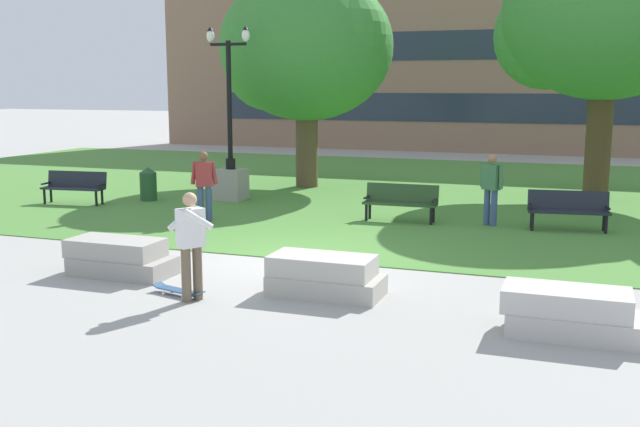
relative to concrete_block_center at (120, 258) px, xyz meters
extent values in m
plane|color=#A3A09B|center=(2.41, 2.07, -0.31)|extent=(140.00, 140.00, 0.00)
cube|color=#4C8438|center=(2.41, 12.07, -0.30)|extent=(40.00, 20.00, 0.02)
cube|color=#9E9991|center=(0.06, 0.00, -0.15)|extent=(1.80, 0.90, 0.32)
cube|color=#A6A098|center=(-0.07, 0.00, 0.17)|extent=(1.66, 0.83, 0.32)
cube|color=#B2ADA3|center=(3.88, 0.01, -0.15)|extent=(1.80, 0.90, 0.32)
cube|color=#BBB6AB|center=(3.81, 0.01, 0.17)|extent=(1.66, 0.83, 0.32)
cube|color=#BCB7B2|center=(7.69, -0.72, -0.15)|extent=(1.80, 0.90, 0.32)
cube|color=beige|center=(7.55, -0.72, 0.17)|extent=(1.66, 0.83, 0.32)
cylinder|color=brown|center=(1.96, -1.08, 0.12)|extent=(0.15, 0.15, 0.86)
cylinder|color=brown|center=(2.07, -0.91, 0.12)|extent=(0.15, 0.15, 0.86)
cube|color=white|center=(2.01, -0.99, 0.85)|extent=(0.41, 0.47, 0.60)
cylinder|color=white|center=(1.88, -0.98, 1.00)|extent=(0.35, 0.49, 0.39)
cylinder|color=white|center=(2.15, -1.00, 1.00)|extent=(0.35, 0.49, 0.39)
sphere|color=tan|center=(2.01, -0.99, 1.29)|extent=(0.22, 0.22, 0.22)
cube|color=#2D4C75|center=(1.66, -0.82, -0.22)|extent=(0.82, 0.41, 0.02)
cube|color=#2D4C75|center=(1.23, -0.70, -0.20)|extent=(0.17, 0.22, 0.06)
cube|color=#2D4C75|center=(2.09, -0.95, -0.20)|extent=(0.17, 0.22, 0.06)
cylinder|color=silver|center=(1.42, -0.87, -0.28)|extent=(0.06, 0.04, 0.06)
cylinder|color=silver|center=(1.48, -0.66, -0.28)|extent=(0.06, 0.04, 0.06)
cylinder|color=silver|center=(1.84, -0.99, -0.28)|extent=(0.06, 0.04, 0.06)
cylinder|color=silver|center=(1.90, -0.78, -0.28)|extent=(0.06, 0.04, 0.06)
cube|color=#284723|center=(3.45, 6.64, 0.15)|extent=(1.81, 0.47, 0.05)
cube|color=#284723|center=(3.44, 6.89, 0.38)|extent=(1.80, 0.15, 0.46)
cube|color=black|center=(2.61, 6.63, 0.27)|extent=(0.07, 0.40, 0.04)
cube|color=black|center=(4.29, 6.66, 0.27)|extent=(0.07, 0.40, 0.04)
cylinder|color=black|center=(2.65, 6.47, -0.08)|extent=(0.07, 0.07, 0.41)
cylinder|color=black|center=(4.25, 6.50, -0.08)|extent=(0.07, 0.07, 0.41)
cylinder|color=black|center=(2.65, 6.79, -0.08)|extent=(0.07, 0.07, 0.41)
cylinder|color=black|center=(4.25, 6.82, -0.08)|extent=(0.07, 0.07, 0.41)
cube|color=#1E232D|center=(-5.81, 6.19, 0.15)|extent=(1.84, 0.65, 0.05)
cube|color=#1E232D|center=(-5.84, 6.44, 0.38)|extent=(1.80, 0.33, 0.46)
cube|color=black|center=(-6.65, 6.10, 0.27)|extent=(0.11, 0.40, 0.04)
cube|color=black|center=(-4.98, 6.29, 0.27)|extent=(0.11, 0.40, 0.04)
cylinder|color=black|center=(-6.59, 5.94, -0.08)|extent=(0.07, 0.07, 0.41)
cylinder|color=black|center=(-5.00, 6.13, -0.08)|extent=(0.07, 0.07, 0.41)
cylinder|color=black|center=(-6.63, 6.26, -0.08)|extent=(0.07, 0.07, 0.41)
cylinder|color=black|center=(-5.04, 6.45, -0.08)|extent=(0.07, 0.07, 0.41)
cube|color=#1E232D|center=(7.36, 6.81, 0.15)|extent=(1.84, 0.68, 0.05)
cube|color=#1E232D|center=(7.32, 7.06, 0.38)|extent=(1.80, 0.36, 0.46)
cube|color=black|center=(6.52, 6.70, 0.27)|extent=(0.11, 0.40, 0.04)
cube|color=black|center=(8.19, 6.93, 0.27)|extent=(0.11, 0.40, 0.04)
cylinder|color=black|center=(6.59, 6.55, -0.08)|extent=(0.07, 0.07, 0.41)
cylinder|color=black|center=(8.17, 6.76, -0.08)|extent=(0.07, 0.07, 0.41)
cylinder|color=black|center=(6.54, 6.87, -0.08)|extent=(0.07, 0.07, 0.41)
cylinder|color=black|center=(8.13, 7.08, -0.08)|extent=(0.07, 0.07, 0.41)
cube|color=gray|center=(-2.01, 8.41, 0.16)|extent=(0.80, 0.80, 0.90)
cylinder|color=black|center=(-2.01, 8.41, 0.76)|extent=(0.28, 0.28, 0.30)
cylinder|color=black|center=(-2.01, 8.41, 2.42)|extent=(0.14, 0.14, 3.62)
cube|color=black|center=(-2.01, 8.41, 4.14)|extent=(1.10, 0.08, 0.08)
ellipsoid|color=white|center=(-2.56, 8.41, 4.38)|extent=(0.22, 0.22, 0.36)
cone|color=black|center=(-2.56, 8.41, 4.57)|extent=(0.20, 0.20, 0.13)
ellipsoid|color=white|center=(-1.46, 8.41, 4.38)|extent=(0.22, 0.22, 0.36)
cone|color=black|center=(-1.46, 8.41, 4.57)|extent=(0.20, 0.20, 0.13)
cylinder|color=brown|center=(-0.95, 11.83, 1.20)|extent=(0.72, 0.72, 2.98)
ellipsoid|color=#387F33|center=(-0.95, 11.83, 4.22)|extent=(5.54, 5.54, 4.70)
sphere|color=#387F33|center=(-2.47, 12.38, 3.66)|extent=(3.04, 3.04, 3.04)
sphere|color=#387F33|center=(0.43, 11.27, 4.49)|extent=(2.77, 2.77, 2.77)
cylinder|color=#4C3823|center=(7.96, 12.45, 1.58)|extent=(0.73, 0.73, 3.73)
ellipsoid|color=#387F33|center=(7.96, 12.45, 5.06)|extent=(5.87, 5.87, 4.99)
sphere|color=#387F33|center=(6.34, 13.03, 4.47)|extent=(3.23, 3.23, 3.23)
cylinder|color=#234C28|center=(-4.21, 7.52, 0.11)|extent=(0.48, 0.48, 0.80)
cone|color=#234C28|center=(-4.21, 7.52, 0.59)|extent=(0.49, 0.49, 0.16)
cylinder|color=#384C7A|center=(-1.16, 5.06, 0.14)|extent=(0.15, 0.15, 0.86)
cylinder|color=#384C7A|center=(-0.98, 5.15, 0.14)|extent=(0.15, 0.15, 0.86)
cube|color=maroon|center=(-1.07, 5.11, 0.87)|extent=(0.46, 0.39, 0.60)
cylinder|color=maroon|center=(-1.30, 5.03, 0.90)|extent=(0.20, 0.16, 0.56)
cylinder|color=maroon|center=(-0.84, 5.19, 0.90)|extent=(0.20, 0.16, 0.56)
sphere|color=brown|center=(-1.07, 5.11, 1.31)|extent=(0.22, 0.22, 0.22)
cylinder|color=#384C7A|center=(5.68, 6.85, 0.14)|extent=(0.15, 0.15, 0.86)
cylinder|color=#384C7A|center=(5.50, 6.95, 0.14)|extent=(0.15, 0.15, 0.86)
cube|color=#3D7047|center=(5.59, 6.90, 0.87)|extent=(0.47, 0.40, 0.60)
cylinder|color=#3D7047|center=(5.82, 6.78, 0.90)|extent=(0.15, 0.14, 0.55)
cylinder|color=#3D7047|center=(5.36, 7.02, 0.90)|extent=(0.15, 0.14, 0.55)
sphere|color=#9E7051|center=(5.59, 6.90, 1.31)|extent=(0.22, 0.22, 0.22)
cube|color=#8E6B56|center=(0.10, 26.57, 5.14)|extent=(29.62, 1.00, 10.89)
cube|color=#232D3D|center=(0.10, 26.06, 1.89)|extent=(22.22, 0.03, 1.40)
cube|color=#232D3D|center=(0.10, 26.06, 4.89)|extent=(22.22, 0.03, 1.40)
camera|label=1|loc=(7.72, -10.93, 3.03)|focal=42.00mm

